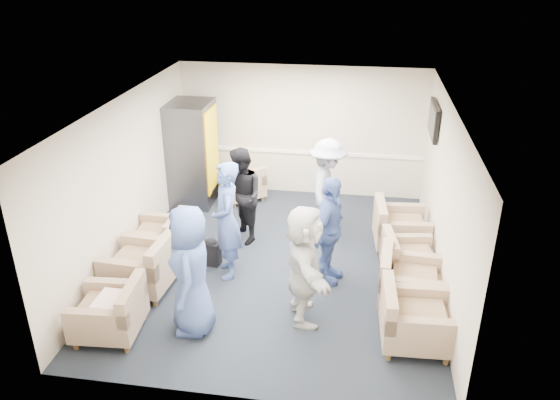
% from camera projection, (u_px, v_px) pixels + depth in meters
% --- Properties ---
extents(floor, '(6.00, 6.00, 0.00)m').
position_uv_depth(floor, '(279.00, 264.00, 9.05)').
color(floor, black).
rests_on(floor, ground).
extents(ceiling, '(6.00, 6.00, 0.00)m').
position_uv_depth(ceiling, '(279.00, 104.00, 7.92)').
color(ceiling, silver).
rests_on(ceiling, back_wall).
extents(back_wall, '(5.00, 0.02, 2.70)m').
position_uv_depth(back_wall, '(302.00, 131.00, 11.17)').
color(back_wall, beige).
rests_on(back_wall, floor).
extents(front_wall, '(5.00, 0.02, 2.70)m').
position_uv_depth(front_wall, '(236.00, 301.00, 5.79)').
color(front_wall, beige).
rests_on(front_wall, floor).
extents(left_wall, '(0.02, 6.00, 2.70)m').
position_uv_depth(left_wall, '(127.00, 180.00, 8.83)').
color(left_wall, beige).
rests_on(left_wall, floor).
extents(right_wall, '(0.02, 6.00, 2.70)m').
position_uv_depth(right_wall, '(444.00, 200.00, 8.14)').
color(right_wall, beige).
rests_on(right_wall, floor).
extents(chair_rail, '(4.98, 0.04, 0.06)m').
position_uv_depth(chair_rail, '(301.00, 152.00, 11.34)').
color(chair_rail, white).
rests_on(chair_rail, back_wall).
extents(tv, '(0.10, 1.00, 0.58)m').
position_uv_depth(tv, '(434.00, 120.00, 9.47)').
color(tv, black).
rests_on(tv, right_wall).
extents(armchair_left_near, '(0.90, 0.90, 0.68)m').
position_uv_depth(armchair_left_near, '(113.00, 313.00, 7.27)').
color(armchair_left_near, '#9A7E63').
rests_on(armchair_left_near, floor).
extents(armchair_left_mid, '(1.01, 1.01, 0.75)m').
position_uv_depth(armchair_left_mid, '(145.00, 267.00, 8.24)').
color(armchair_left_mid, '#9A7E63').
rests_on(armchair_left_mid, floor).
extents(armchair_left_far, '(0.83, 0.83, 0.66)m').
position_uv_depth(armchair_left_far, '(161.00, 238.00, 9.16)').
color(armchair_left_far, '#9A7E63').
rests_on(armchair_left_far, floor).
extents(armchair_right_near, '(0.93, 0.93, 0.71)m').
position_uv_depth(armchair_right_near, '(411.00, 321.00, 7.10)').
color(armchair_right_near, '#9A7E63').
rests_on(armchair_right_near, floor).
extents(armchair_right_midnear, '(0.95, 0.95, 0.71)m').
position_uv_depth(armchair_right_midnear, '(406.00, 283.00, 7.90)').
color(armchair_right_midnear, '#9A7E63').
rests_on(armchair_right_midnear, floor).
extents(armchair_right_midfar, '(0.93, 0.93, 0.64)m').
position_uv_depth(armchair_right_midfar, '(407.00, 260.00, 8.53)').
color(armchair_right_midfar, '#9A7E63').
rests_on(armchair_right_midfar, floor).
extents(armchair_right_far, '(0.96, 0.96, 0.71)m').
position_uv_depth(armchair_right_far, '(397.00, 229.00, 9.43)').
color(armchair_right_far, '#9A7E63').
rests_on(armchair_right_far, floor).
extents(armchair_corner, '(1.11, 1.11, 0.63)m').
position_uv_depth(armchair_corner, '(243.00, 186.00, 11.24)').
color(armchair_corner, '#9A7E63').
rests_on(armchair_corner, floor).
extents(vending_machine, '(0.84, 0.99, 2.08)m').
position_uv_depth(vending_machine, '(192.00, 154.00, 10.87)').
color(vending_machine, '#494A51').
rests_on(vending_machine, floor).
extents(backpack, '(0.31, 0.24, 0.48)m').
position_uv_depth(backpack, '(212.00, 251.00, 8.95)').
color(backpack, black).
rests_on(backpack, floor).
extents(pillow, '(0.35, 0.46, 0.13)m').
position_uv_depth(pillow, '(110.00, 302.00, 7.19)').
color(pillow, white).
rests_on(pillow, armchair_left_near).
extents(person_front_left, '(0.73, 0.99, 1.83)m').
position_uv_depth(person_front_left, '(191.00, 271.00, 7.15)').
color(person_front_left, '#445EA3').
rests_on(person_front_left, floor).
extents(person_mid_left, '(0.64, 0.80, 1.90)m').
position_uv_depth(person_mid_left, '(227.00, 221.00, 8.40)').
color(person_mid_left, '#445EA3').
rests_on(person_mid_left, floor).
extents(person_back_left, '(1.03, 1.06, 1.72)m').
position_uv_depth(person_back_left, '(241.00, 196.00, 9.43)').
color(person_back_left, black).
rests_on(person_back_left, floor).
extents(person_back_right, '(0.75, 1.21, 1.81)m').
position_uv_depth(person_back_right, '(327.00, 188.00, 9.63)').
color(person_back_right, silver).
rests_on(person_back_right, floor).
extents(person_mid_right, '(0.69, 1.09, 1.73)m').
position_uv_depth(person_mid_right, '(329.00, 231.00, 8.27)').
color(person_mid_right, '#445EA3').
rests_on(person_mid_right, floor).
extents(person_front_right, '(0.87, 1.69, 1.74)m').
position_uv_depth(person_front_right, '(304.00, 265.00, 7.38)').
color(person_front_right, silver).
rests_on(person_front_right, floor).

